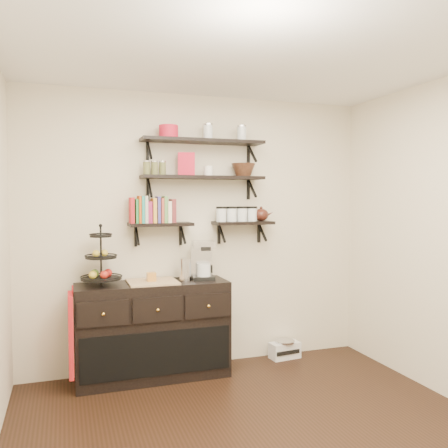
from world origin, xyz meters
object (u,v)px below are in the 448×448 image
(radio, at_px, (285,349))
(sideboard, at_px, (153,330))
(coffee_maker, at_px, (202,261))
(fruit_stand, at_px, (101,265))

(radio, bearing_deg, sideboard, 177.70)
(coffee_maker, bearing_deg, radio, 12.70)
(sideboard, xyz_separation_m, fruit_stand, (-0.46, 0.00, 0.63))
(fruit_stand, xyz_separation_m, radio, (1.87, 0.10, -0.99))
(coffee_maker, xyz_separation_m, radio, (0.92, 0.07, -0.99))
(fruit_stand, distance_m, radio, 2.12)
(fruit_stand, height_order, coffee_maker, fruit_stand)
(sideboard, relative_size, coffee_maker, 3.72)
(sideboard, height_order, fruit_stand, fruit_stand)
(fruit_stand, bearing_deg, radio, 2.92)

